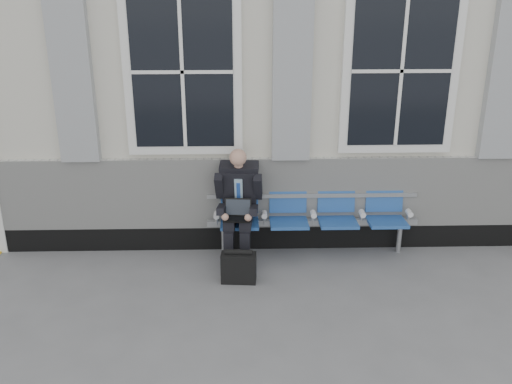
{
  "coord_description": "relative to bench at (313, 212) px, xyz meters",
  "views": [
    {
      "loc": [
        -1.49,
        -5.12,
        3.28
      ],
      "look_at": [
        -1.33,
        0.9,
        0.98
      ],
      "focal_mm": 40.0,
      "sensor_mm": 36.0,
      "label": 1
    }
  ],
  "objects": [
    {
      "name": "ground",
      "position": [
        0.62,
        -1.32,
        -0.55
      ],
      "size": [
        70.0,
        70.0,
        0.0
      ],
      "primitive_type": "plane",
      "color": "slate",
      "rests_on": "ground"
    },
    {
      "name": "station_building",
      "position": [
        0.6,
        2.15,
        1.67
      ],
      "size": [
        14.4,
        4.4,
        4.49
      ],
      "color": "beige",
      "rests_on": "ground"
    },
    {
      "name": "bench",
      "position": [
        0.0,
        0.0,
        0.0
      ],
      "size": [
        2.6,
        0.47,
        0.91
      ],
      "color": "#9EA0A3",
      "rests_on": "ground"
    },
    {
      "name": "businessman",
      "position": [
        -0.91,
        -0.13,
        0.21
      ],
      "size": [
        0.58,
        0.77,
        1.4
      ],
      "color": "black",
      "rests_on": "ground"
    },
    {
      "name": "briefcase",
      "position": [
        -0.91,
        -0.72,
        -0.37
      ],
      "size": [
        0.41,
        0.2,
        0.41
      ],
      "color": "black",
      "rests_on": "ground"
    }
  ]
}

